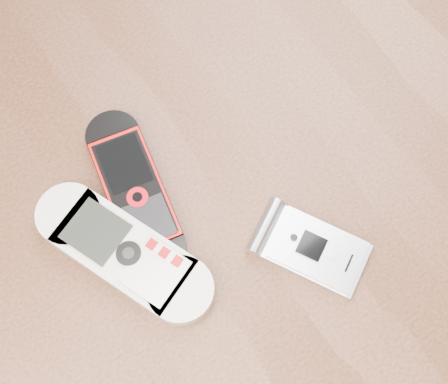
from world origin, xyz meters
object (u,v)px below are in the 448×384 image
Objects in this scene: table at (220,234)px; nokia_white at (124,252)px; nokia_black_red at (135,191)px; motorola_razr at (314,249)px.

nokia_white reaches higher than table.
nokia_white is 1.07× the size of nokia_black_red.
nokia_black_red is (-0.06, 0.05, 0.11)m from table.
nokia_black_red and motorola_razr have the same top height.
nokia_white is 0.06m from nokia_black_red.
table is 0.15m from motorola_razr.
motorola_razr is at bearing -55.33° from nokia_white.
nokia_black_red is 1.62× the size of motorola_razr.
table is at bearing -26.79° from nokia_black_red.
nokia_white is 1.73× the size of motorola_razr.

